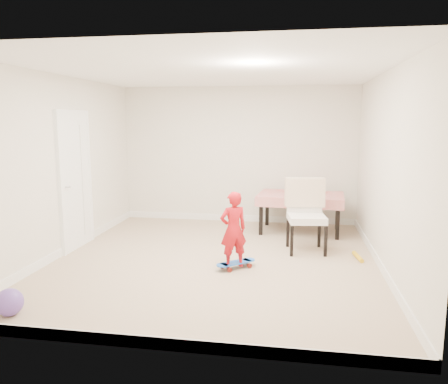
% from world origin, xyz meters
% --- Properties ---
extents(ground, '(5.00, 5.00, 0.00)m').
position_xyz_m(ground, '(0.00, 0.00, 0.00)').
color(ground, tan).
rests_on(ground, ground).
extents(ceiling, '(4.50, 5.00, 0.04)m').
position_xyz_m(ceiling, '(0.00, 0.00, 2.58)').
color(ceiling, white).
rests_on(ceiling, wall_back).
extents(wall_back, '(4.50, 0.04, 2.60)m').
position_xyz_m(wall_back, '(0.00, 2.48, 1.30)').
color(wall_back, silver).
rests_on(wall_back, ground).
extents(wall_front, '(4.50, 0.04, 2.60)m').
position_xyz_m(wall_front, '(0.00, -2.48, 1.30)').
color(wall_front, silver).
rests_on(wall_front, ground).
extents(wall_left, '(0.04, 5.00, 2.60)m').
position_xyz_m(wall_left, '(-2.23, 0.00, 1.30)').
color(wall_left, silver).
rests_on(wall_left, ground).
extents(wall_right, '(0.04, 5.00, 2.60)m').
position_xyz_m(wall_right, '(2.23, 0.00, 1.30)').
color(wall_right, silver).
rests_on(wall_right, ground).
extents(door, '(0.11, 0.94, 2.11)m').
position_xyz_m(door, '(-2.22, 0.30, 1.02)').
color(door, white).
rests_on(door, ground).
extents(baseboard_back, '(4.50, 0.02, 0.12)m').
position_xyz_m(baseboard_back, '(0.00, 2.49, 0.06)').
color(baseboard_back, white).
rests_on(baseboard_back, ground).
extents(baseboard_front, '(4.50, 0.02, 0.12)m').
position_xyz_m(baseboard_front, '(0.00, -2.49, 0.06)').
color(baseboard_front, white).
rests_on(baseboard_front, ground).
extents(baseboard_left, '(0.02, 5.00, 0.12)m').
position_xyz_m(baseboard_left, '(-2.24, 0.00, 0.06)').
color(baseboard_left, white).
rests_on(baseboard_left, ground).
extents(baseboard_right, '(0.02, 5.00, 0.12)m').
position_xyz_m(baseboard_right, '(2.24, 0.00, 0.06)').
color(baseboard_right, white).
rests_on(baseboard_right, ground).
extents(dining_table, '(1.53, 1.04, 0.68)m').
position_xyz_m(dining_table, '(1.20, 1.82, 0.34)').
color(dining_table, red).
rests_on(dining_table, ground).
extents(dining_chair, '(0.68, 0.75, 1.09)m').
position_xyz_m(dining_chair, '(1.28, 0.64, 0.55)').
color(dining_chair, white).
rests_on(dining_chair, ground).
extents(skateboard, '(0.58, 0.54, 0.09)m').
position_xyz_m(skateboard, '(0.34, -0.29, 0.04)').
color(skateboard, blue).
rests_on(skateboard, ground).
extents(child, '(0.44, 0.39, 1.01)m').
position_xyz_m(child, '(0.31, -0.33, 0.51)').
color(child, red).
rests_on(child, ground).
extents(balloon, '(0.28, 0.28, 0.28)m').
position_xyz_m(balloon, '(-1.73, -2.08, 0.14)').
color(balloon, '#6948AE').
rests_on(balloon, ground).
extents(foam_toy, '(0.12, 0.40, 0.06)m').
position_xyz_m(foam_toy, '(2.01, 0.39, 0.03)').
color(foam_toy, yellow).
rests_on(foam_toy, ground).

